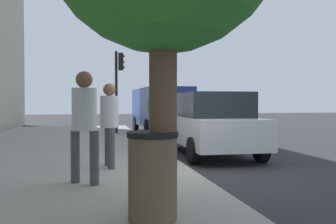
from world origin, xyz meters
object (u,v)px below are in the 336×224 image
at_px(traffic_signal, 119,78).
at_px(trash_bin, 153,176).
at_px(parking_meter, 151,118).
at_px(pedestrian_bystander, 84,117).
at_px(pedestrian_at_meter, 109,118).
at_px(parked_van_far, 160,107).
at_px(parked_sedan_near, 211,124).

height_order(traffic_signal, trash_bin, traffic_signal).
distance_m(parking_meter, trash_bin, 3.65).
bearing_deg(pedestrian_bystander, traffic_signal, 32.06).
xyz_separation_m(pedestrian_at_meter, traffic_signal, (8.49, -0.85, 1.40)).
distance_m(pedestrian_at_meter, pedestrian_bystander, 1.53).
bearing_deg(traffic_signal, parking_meter, -179.82).
xyz_separation_m(parked_van_far, traffic_signal, (-1.26, 2.12, 1.32)).
relative_size(parking_meter, pedestrian_bystander, 0.76).
distance_m(pedestrian_bystander, parked_van_far, 11.72).
distance_m(parked_van_far, trash_bin, 13.53).
bearing_deg(trash_bin, parking_meter, -9.07).
relative_size(pedestrian_bystander, traffic_signal, 0.52).
distance_m(parking_meter, traffic_signal, 8.54).
xyz_separation_m(pedestrian_at_meter, trash_bin, (-3.50, -0.30, -0.51)).
height_order(parking_meter, parked_van_far, parked_van_far).
relative_size(pedestrian_at_meter, parked_sedan_near, 0.39).
distance_m(parking_meter, pedestrian_at_meter, 0.87).
bearing_deg(parking_meter, pedestrian_bystander, 138.29).
relative_size(parking_meter, traffic_signal, 0.39).
xyz_separation_m(parked_sedan_near, trash_bin, (-5.67, 2.66, -0.24)).
relative_size(parked_sedan_near, trash_bin, 4.41).
height_order(pedestrian_bystander, parked_sedan_near, pedestrian_bystander).
bearing_deg(parked_sedan_near, parked_van_far, -0.01).
bearing_deg(pedestrian_at_meter, traffic_signal, 78.34).
xyz_separation_m(pedestrian_bystander, traffic_signal, (9.94, -1.33, 1.31)).
bearing_deg(traffic_signal, parked_sedan_near, -161.50).
bearing_deg(pedestrian_bystander, parking_meter, -2.04).
xyz_separation_m(parking_meter, parked_sedan_near, (2.10, -2.09, -0.27)).
distance_m(parked_sedan_near, trash_bin, 6.27).
relative_size(pedestrian_at_meter, parked_van_far, 0.33).
xyz_separation_m(pedestrian_bystander, parked_sedan_near, (3.62, -3.44, -0.37)).
relative_size(parked_sedan_near, parked_van_far, 0.85).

